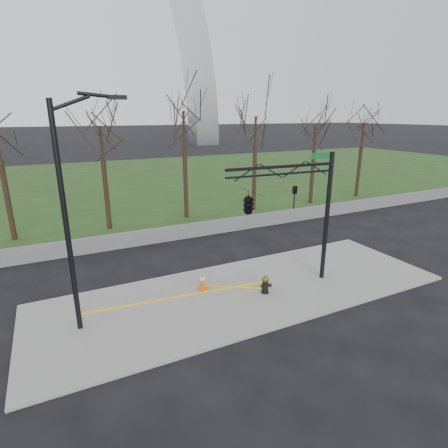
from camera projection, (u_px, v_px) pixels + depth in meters
name	position (u px, v px, depth m)	size (l,w,h in m)	color
ground	(246.00, 292.00, 15.72)	(500.00, 500.00, 0.00)	black
sidewalk	(246.00, 291.00, 15.71)	(18.00, 6.00, 0.10)	gray
grass_strip	(119.00, 181.00, 41.42)	(120.00, 40.00, 0.06)	#1F3E16
guardrail	(184.00, 231.00, 22.44)	(60.00, 0.30, 0.90)	#59595B
tree_row	(147.00, 166.00, 24.33)	(43.92, 4.00, 8.34)	black
fire_hydrant	(265.00, 285.00, 15.37)	(0.52, 0.36, 0.83)	black
traffic_cone	(203.00, 282.00, 15.69)	(0.41, 0.41, 0.73)	#EE570C
street_light	(71.00, 204.00, 11.69)	(2.39, 0.23, 8.21)	black
traffic_signal_mast	(265.00, 201.00, 14.54)	(5.10, 2.51, 6.00)	black
caution_tape	(196.00, 294.00, 14.46)	(7.47, 1.50, 0.43)	yellow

